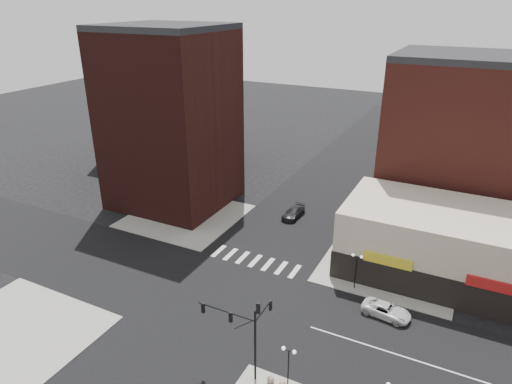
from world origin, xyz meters
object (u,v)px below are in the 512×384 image
at_px(traffic_signal, 247,325).
at_px(dark_sedan_north, 294,213).
at_px(street_lamp_se_a, 289,358).
at_px(street_lamp_ne, 357,263).
at_px(white_suv, 386,310).

height_order(traffic_signal, dark_sedan_north, traffic_signal).
relative_size(traffic_signal, street_lamp_se_a, 1.87).
distance_m(traffic_signal, street_lamp_se_a, 4.12).
bearing_deg(traffic_signal, street_lamp_ne, 73.25).
bearing_deg(street_lamp_se_a, dark_sedan_north, 111.53).
distance_m(traffic_signal, dark_sedan_north, 30.40).
bearing_deg(white_suv, street_lamp_ne, 59.66).
distance_m(white_suv, dark_sedan_north, 23.27).
bearing_deg(traffic_signal, white_suv, 55.37).
relative_size(traffic_signal, dark_sedan_north, 1.60).
height_order(white_suv, dark_sedan_north, dark_sedan_north).
xyz_separation_m(street_lamp_ne, dark_sedan_north, (-12.54, 13.25, -2.59)).
distance_m(street_lamp_ne, dark_sedan_north, 18.42).
bearing_deg(white_suv, traffic_signal, 152.17).
height_order(street_lamp_ne, white_suv, street_lamp_ne).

